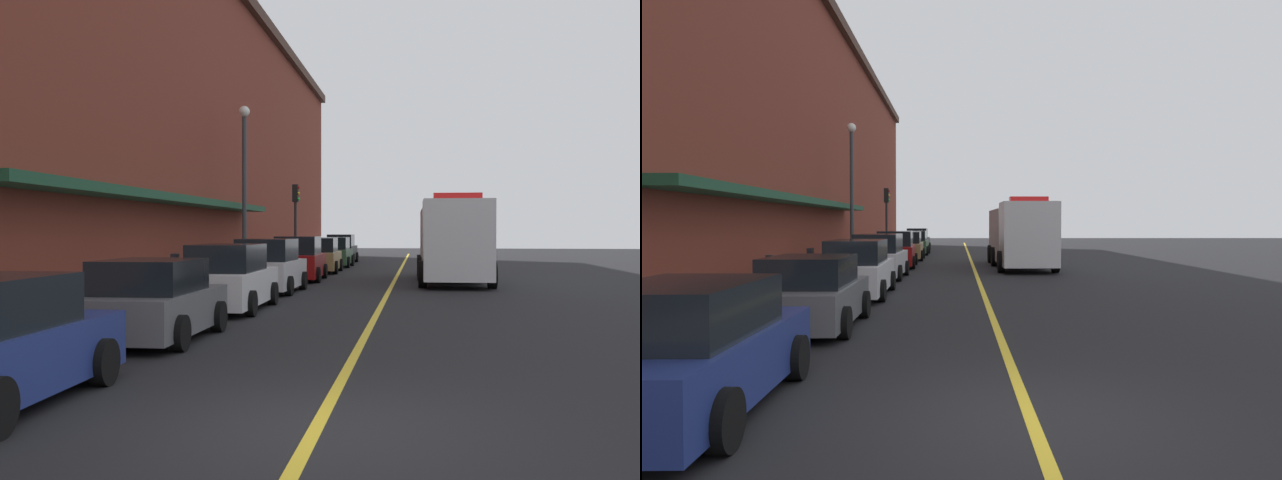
% 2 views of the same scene
% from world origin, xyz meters
% --- Properties ---
extents(ground_plane, '(112.00, 112.00, 0.00)m').
position_xyz_m(ground_plane, '(0.00, 25.00, 0.00)').
color(ground_plane, black).
extents(sidewalk_left, '(2.40, 70.00, 0.15)m').
position_xyz_m(sidewalk_left, '(-6.20, 25.00, 0.07)').
color(sidewalk_left, '#ADA8A0').
rests_on(sidewalk_left, ground).
extents(lane_center_stripe, '(0.16, 70.00, 0.01)m').
position_xyz_m(lane_center_stripe, '(0.00, 25.00, 0.00)').
color(lane_center_stripe, gold).
rests_on(lane_center_stripe, ground).
extents(brick_building_left, '(11.79, 64.00, 13.60)m').
position_xyz_m(brick_building_left, '(-12.71, 23.99, 6.81)').
color(brick_building_left, maroon).
rests_on(brick_building_left, ground).
extents(parked_car_1, '(2.07, 4.13, 1.55)m').
position_xyz_m(parked_car_1, '(-3.95, 5.85, 0.73)').
color(parked_car_1, '#595B60').
rests_on(parked_car_1, ground).
extents(parked_car_2, '(2.04, 4.75, 1.73)m').
position_xyz_m(parked_car_2, '(-3.90, 11.34, 0.81)').
color(parked_car_2, silver).
rests_on(parked_car_2, ground).
extents(parked_car_3, '(2.20, 4.17, 1.81)m').
position_xyz_m(parked_car_3, '(-4.02, 17.02, 0.84)').
color(parked_car_3, silver).
rests_on(parked_car_3, ground).
extents(parked_car_4, '(2.18, 4.60, 1.85)m').
position_xyz_m(parked_car_4, '(-3.97, 23.10, 0.86)').
color(parked_car_4, maroon).
rests_on(parked_car_4, ground).
extents(parked_car_5, '(2.09, 4.49, 1.73)m').
position_xyz_m(parked_car_5, '(-3.89, 29.12, 0.81)').
color(parked_car_5, '#A5844C').
rests_on(parked_car_5, ground).
extents(parked_car_6, '(2.11, 4.17, 1.70)m').
position_xyz_m(parked_car_6, '(-3.90, 35.00, 0.80)').
color(parked_car_6, '#2D5133').
rests_on(parked_car_6, ground).
extents(parked_car_7, '(1.97, 4.33, 1.83)m').
position_xyz_m(parked_car_7, '(-4.03, 40.45, 0.85)').
color(parked_car_7, black).
rests_on(parked_car_7, ground).
extents(box_truck, '(2.89, 9.49, 3.44)m').
position_xyz_m(box_truck, '(2.35, 23.03, 1.64)').
color(box_truck, silver).
rests_on(box_truck, ground).
extents(parking_meter_0, '(0.14, 0.18, 1.33)m').
position_xyz_m(parking_meter_0, '(-5.35, 11.36, 1.06)').
color(parking_meter_0, '#4C4C51').
rests_on(parking_meter_0, sidewalk_left).
extents(parking_meter_1, '(0.14, 0.18, 1.33)m').
position_xyz_m(parking_meter_1, '(-5.35, 11.21, 1.06)').
color(parking_meter_1, '#4C4C51').
rests_on(parking_meter_1, sidewalk_left).
extents(parking_meter_2, '(0.14, 0.18, 1.33)m').
position_xyz_m(parking_meter_2, '(-5.35, 33.39, 1.06)').
color(parking_meter_2, '#4C4C51').
rests_on(parking_meter_2, sidewalk_left).
extents(parking_meter_3, '(0.14, 0.18, 1.33)m').
position_xyz_m(parking_meter_3, '(-5.35, 7.42, 1.06)').
color(parking_meter_3, '#4C4C51').
rests_on(parking_meter_3, sidewalk_left).
extents(street_lamp_left, '(0.44, 0.44, 6.94)m').
position_xyz_m(street_lamp_left, '(-5.95, 21.68, 4.40)').
color(street_lamp_left, '#33383D').
rests_on(street_lamp_left, sidewalk_left).
extents(traffic_light_near, '(0.38, 0.36, 4.30)m').
position_xyz_m(traffic_light_near, '(-5.29, 30.17, 3.16)').
color(traffic_light_near, '#232326').
rests_on(traffic_light_near, sidewalk_left).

